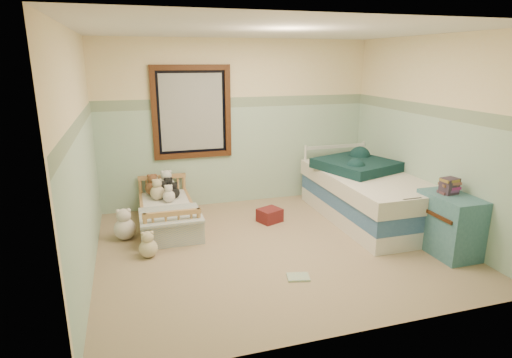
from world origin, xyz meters
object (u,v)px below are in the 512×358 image
object	(u,v)px
dresser	(449,225)
floor_book	(298,277)
plush_floor_tan	(148,248)
plush_floor_cream	(125,229)
red_pillow	(270,215)
toddler_bed_frame	(168,220)
twin_bed_frame	(367,212)

from	to	relation	value
dresser	floor_book	bearing A→B (deg)	-178.29
dresser	plush_floor_tan	bearing A→B (deg)	165.01
floor_book	plush_floor_tan	bearing A→B (deg)	159.61
plush_floor_tan	floor_book	size ratio (longest dim) A/B	0.93
plush_floor_tan	plush_floor_cream	bearing A→B (deg)	112.68
plush_floor_cream	dresser	size ratio (longest dim) A/B	0.39
plush_floor_cream	red_pillow	xyz separation A→B (m)	(1.95, 0.04, -0.04)
plush_floor_cream	toddler_bed_frame	bearing A→B (deg)	27.25
plush_floor_tan	dresser	bearing A→B (deg)	-14.99
plush_floor_cream	red_pillow	distance (m)	1.95
toddler_bed_frame	dresser	bearing A→B (deg)	-30.44
toddler_bed_frame	plush_floor_cream	bearing A→B (deg)	-152.75
dresser	red_pillow	world-z (taller)	dresser
plush_floor_cream	plush_floor_tan	world-z (taller)	plush_floor_cream
toddler_bed_frame	plush_floor_cream	distance (m)	0.64
plush_floor_cream	red_pillow	bearing A→B (deg)	1.18
red_pillow	floor_book	xyz separation A→B (m)	(-0.23, -1.61, -0.08)
plush_floor_cream	plush_floor_tan	xyz separation A→B (m)	(0.25, -0.61, -0.03)
twin_bed_frame	red_pillow	size ratio (longest dim) A/B	7.34
twin_bed_frame	toddler_bed_frame	bearing A→B (deg)	168.40
dresser	twin_bed_frame	bearing A→B (deg)	104.46
floor_book	red_pillow	bearing A→B (deg)	94.75
dresser	red_pillow	xyz separation A→B (m)	(-1.68, 1.55, -0.26)
toddler_bed_frame	red_pillow	size ratio (longest dim) A/B	4.70
plush_floor_cream	plush_floor_tan	size ratio (longest dim) A/B	1.28
twin_bed_frame	dresser	world-z (taller)	dresser
twin_bed_frame	plush_floor_tan	bearing A→B (deg)	-173.76
toddler_bed_frame	plush_floor_tan	world-z (taller)	plush_floor_tan
plush_floor_cream	twin_bed_frame	xyz separation A→B (m)	(3.30, -0.27, -0.03)
toddler_bed_frame	plush_floor_tan	bearing A→B (deg)	-109.07
dresser	toddler_bed_frame	bearing A→B (deg)	149.56
dresser	floor_book	size ratio (longest dim) A/B	3.08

